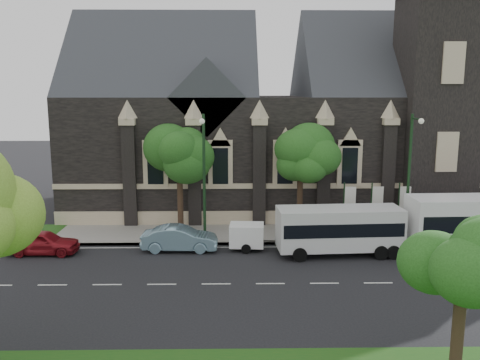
{
  "coord_description": "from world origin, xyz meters",
  "views": [
    {
      "loc": [
        -2.11,
        -25.92,
        10.53
      ],
      "look_at": [
        -1.58,
        6.0,
        4.75
      ],
      "focal_mm": 37.12,
      "sensor_mm": 36.0,
      "label": 1
    }
  ],
  "objects_px": {
    "banner_flag_right": "(402,204)",
    "shuttle_bus": "(339,228)",
    "banner_flag_left": "(348,204)",
    "sedan": "(180,238)",
    "street_lamp_mid": "(204,172)",
    "box_trailer": "(247,235)",
    "banner_flag_center": "(375,204)",
    "tree_walk_left": "(182,156)",
    "tree_walk_right": "(303,155)",
    "car_far_red": "(43,242)",
    "tree_park_east": "(466,260)",
    "street_lamp_near": "(410,171)"
  },
  "relations": [
    {
      "from": "banner_flag_right",
      "to": "shuttle_bus",
      "type": "relative_size",
      "value": 0.49
    },
    {
      "from": "banner_flag_left",
      "to": "sedan",
      "type": "bearing_deg",
      "value": -165.45
    },
    {
      "from": "street_lamp_mid",
      "to": "box_trailer",
      "type": "height_order",
      "value": "street_lamp_mid"
    },
    {
      "from": "banner_flag_center",
      "to": "tree_walk_left",
      "type": "bearing_deg",
      "value": 173.11
    },
    {
      "from": "banner_flag_center",
      "to": "sedan",
      "type": "bearing_deg",
      "value": -167.47
    },
    {
      "from": "street_lamp_mid",
      "to": "sedan",
      "type": "distance_m",
      "value": 4.73
    },
    {
      "from": "tree_walk_right",
      "to": "shuttle_bus",
      "type": "height_order",
      "value": "tree_walk_right"
    },
    {
      "from": "banner_flag_right",
      "to": "shuttle_bus",
      "type": "distance_m",
      "value": 6.8
    },
    {
      "from": "banner_flag_left",
      "to": "tree_walk_left",
      "type": "bearing_deg",
      "value": 171.98
    },
    {
      "from": "sedan",
      "to": "car_far_red",
      "type": "relative_size",
      "value": 1.09
    },
    {
      "from": "tree_walk_left",
      "to": "banner_flag_right",
      "type": "distance_m",
      "value": 16.52
    },
    {
      "from": "banner_flag_left",
      "to": "banner_flag_right",
      "type": "relative_size",
      "value": 1.0
    },
    {
      "from": "tree_park_east",
      "to": "car_far_red",
      "type": "distance_m",
      "value": 25.6
    },
    {
      "from": "box_trailer",
      "to": "car_far_red",
      "type": "xyz_separation_m",
      "value": [
        -13.33,
        -0.69,
        -0.21
      ]
    },
    {
      "from": "street_lamp_near",
      "to": "banner_flag_right",
      "type": "distance_m",
      "value": 3.34
    },
    {
      "from": "tree_walk_left",
      "to": "banner_flag_right",
      "type": "relative_size",
      "value": 1.91
    },
    {
      "from": "sedan",
      "to": "banner_flag_left",
      "type": "bearing_deg",
      "value": -73.82
    },
    {
      "from": "car_far_red",
      "to": "street_lamp_near",
      "type": "bearing_deg",
      "value": -84.88
    },
    {
      "from": "street_lamp_mid",
      "to": "sedan",
      "type": "relative_size",
      "value": 1.79
    },
    {
      "from": "street_lamp_near",
      "to": "banner_flag_left",
      "type": "bearing_deg",
      "value": 152.82
    },
    {
      "from": "street_lamp_near",
      "to": "banner_flag_center",
      "type": "height_order",
      "value": "street_lamp_near"
    },
    {
      "from": "banner_flag_right",
      "to": "sedan",
      "type": "relative_size",
      "value": 0.8
    },
    {
      "from": "banner_flag_left",
      "to": "shuttle_bus",
      "type": "height_order",
      "value": "banner_flag_left"
    },
    {
      "from": "tree_walk_right",
      "to": "car_far_red",
      "type": "distance_m",
      "value": 19.14
    },
    {
      "from": "street_lamp_near",
      "to": "shuttle_bus",
      "type": "relative_size",
      "value": 1.11
    },
    {
      "from": "tree_walk_right",
      "to": "banner_flag_left",
      "type": "height_order",
      "value": "tree_walk_right"
    },
    {
      "from": "tree_walk_left",
      "to": "street_lamp_mid",
      "type": "bearing_deg",
      "value": -63.53
    },
    {
      "from": "banner_flag_center",
      "to": "shuttle_bus",
      "type": "relative_size",
      "value": 0.49
    },
    {
      "from": "street_lamp_mid",
      "to": "box_trailer",
      "type": "xyz_separation_m",
      "value": [
        2.87,
        -1.06,
        -4.12
      ]
    },
    {
      "from": "banner_flag_center",
      "to": "car_far_red",
      "type": "relative_size",
      "value": 0.87
    },
    {
      "from": "street_lamp_mid",
      "to": "banner_flag_center",
      "type": "relative_size",
      "value": 2.25
    },
    {
      "from": "tree_park_east",
      "to": "tree_walk_right",
      "type": "height_order",
      "value": "tree_walk_right"
    },
    {
      "from": "tree_park_east",
      "to": "banner_flag_right",
      "type": "distance_m",
      "value": 18.91
    },
    {
      "from": "tree_walk_left",
      "to": "tree_walk_right",
      "type": "bearing_deg",
      "value": 0.06
    },
    {
      "from": "tree_park_east",
      "to": "tree_walk_left",
      "type": "bearing_deg",
      "value": 120.87
    },
    {
      "from": "street_lamp_near",
      "to": "tree_walk_left",
      "type": "bearing_deg",
      "value": 167.13
    },
    {
      "from": "street_lamp_near",
      "to": "banner_flag_right",
      "type": "bearing_deg",
      "value": 81.44
    },
    {
      "from": "sedan",
      "to": "tree_park_east",
      "type": "bearing_deg",
      "value": -140.66
    },
    {
      "from": "banner_flag_left",
      "to": "street_lamp_near",
      "type": "bearing_deg",
      "value": -27.18
    },
    {
      "from": "box_trailer",
      "to": "banner_flag_right",
      "type": "bearing_deg",
      "value": 18.62
    },
    {
      "from": "box_trailer",
      "to": "shuttle_bus",
      "type": "bearing_deg",
      "value": -6.08
    },
    {
      "from": "street_lamp_near",
      "to": "street_lamp_mid",
      "type": "bearing_deg",
      "value": 180.0
    },
    {
      "from": "tree_walk_right",
      "to": "car_far_red",
      "type": "relative_size",
      "value": 1.7
    },
    {
      "from": "banner_flag_center",
      "to": "shuttle_bus",
      "type": "distance_m",
      "value": 5.34
    },
    {
      "from": "banner_flag_center",
      "to": "box_trailer",
      "type": "height_order",
      "value": "banner_flag_center"
    },
    {
      "from": "tree_park_east",
      "to": "banner_flag_left",
      "type": "relative_size",
      "value": 1.57
    },
    {
      "from": "banner_flag_left",
      "to": "banner_flag_center",
      "type": "bearing_deg",
      "value": 0.0
    },
    {
      "from": "banner_flag_left",
      "to": "sedan",
      "type": "xyz_separation_m",
      "value": [
        -11.89,
        -3.09,
        -1.56
      ]
    },
    {
      "from": "tree_park_east",
      "to": "car_far_red",
      "type": "height_order",
      "value": "tree_park_east"
    },
    {
      "from": "street_lamp_near",
      "to": "car_far_red",
      "type": "height_order",
      "value": "street_lamp_near"
    }
  ]
}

